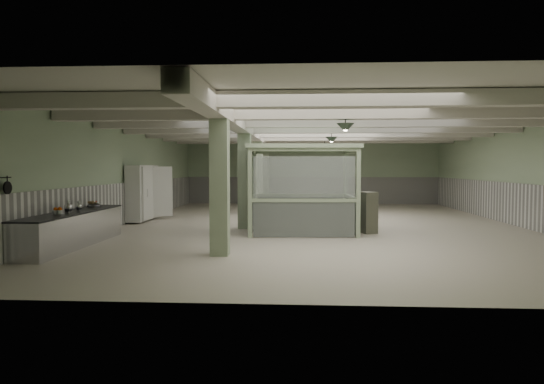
# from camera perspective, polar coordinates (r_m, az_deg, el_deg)

# --- Properties ---
(floor) EXTENTS (20.00, 20.00, 0.00)m
(floor) POSITION_cam_1_polar(r_m,az_deg,el_deg) (17.35, 5.40, -3.91)
(floor) COLOR beige
(floor) RESTS_ON ground
(ceiling) EXTENTS (14.00, 20.00, 0.02)m
(ceiling) POSITION_cam_1_polar(r_m,az_deg,el_deg) (17.29, 5.46, 8.02)
(ceiling) COLOR beige
(ceiling) RESTS_ON wall_back
(wall_back) EXTENTS (14.00, 0.02, 3.60)m
(wall_back) POSITION_cam_1_polar(r_m,az_deg,el_deg) (27.22, 4.69, 2.39)
(wall_back) COLOR #A2B994
(wall_back) RESTS_ON floor
(wall_front) EXTENTS (14.00, 0.02, 3.60)m
(wall_front) POSITION_cam_1_polar(r_m,az_deg,el_deg) (7.25, 8.20, 0.73)
(wall_front) COLOR #A2B994
(wall_front) RESTS_ON floor
(wall_left) EXTENTS (0.02, 20.00, 3.60)m
(wall_left) POSITION_cam_1_polar(r_m,az_deg,el_deg) (18.37, -16.97, 1.99)
(wall_left) COLOR #A2B994
(wall_left) RESTS_ON floor
(wall_right) EXTENTS (0.02, 20.00, 3.60)m
(wall_right) POSITION_cam_1_polar(r_m,az_deg,el_deg) (18.82, 27.26, 1.81)
(wall_right) COLOR #A2B994
(wall_right) RESTS_ON floor
(wainscot_left) EXTENTS (0.05, 19.90, 1.50)m
(wainscot_left) POSITION_cam_1_polar(r_m,az_deg,el_deg) (18.40, -16.85, -1.28)
(wainscot_left) COLOR white
(wainscot_left) RESTS_ON floor
(wainscot_right) EXTENTS (0.05, 19.90, 1.50)m
(wainscot_right) POSITION_cam_1_polar(r_m,az_deg,el_deg) (18.86, 27.11, -1.38)
(wainscot_right) COLOR white
(wainscot_right) RESTS_ON floor
(wainscot_back) EXTENTS (13.90, 0.05, 1.50)m
(wainscot_back) POSITION_cam_1_polar(r_m,az_deg,el_deg) (27.23, 4.68, 0.18)
(wainscot_back) COLOR white
(wainscot_back) RESTS_ON floor
(girder) EXTENTS (0.45, 19.90, 0.40)m
(girder) POSITION_cam_1_polar(r_m,az_deg,el_deg) (17.37, -2.88, 7.28)
(girder) COLOR beige
(girder) RESTS_ON ceiling
(beam_a) EXTENTS (13.90, 0.35, 0.32)m
(beam_a) POSITION_cam_1_polar(r_m,az_deg,el_deg) (9.83, 7.03, 10.80)
(beam_a) COLOR beige
(beam_a) RESTS_ON ceiling
(beam_b) EXTENTS (13.90, 0.35, 0.32)m
(beam_b) POSITION_cam_1_polar(r_m,az_deg,el_deg) (12.30, 6.29, 9.22)
(beam_b) COLOR beige
(beam_b) RESTS_ON ceiling
(beam_c) EXTENTS (13.90, 0.35, 0.32)m
(beam_c) POSITION_cam_1_polar(r_m,az_deg,el_deg) (14.79, 5.80, 8.17)
(beam_c) COLOR beige
(beam_c) RESTS_ON ceiling
(beam_d) EXTENTS (13.90, 0.35, 0.32)m
(beam_d) POSITION_cam_1_polar(r_m,az_deg,el_deg) (17.28, 5.45, 7.43)
(beam_d) COLOR beige
(beam_d) RESTS_ON ceiling
(beam_e) EXTENTS (13.90, 0.35, 0.32)m
(beam_e) POSITION_cam_1_polar(r_m,az_deg,el_deg) (19.77, 5.20, 6.87)
(beam_e) COLOR beige
(beam_e) RESTS_ON ceiling
(beam_f) EXTENTS (13.90, 0.35, 0.32)m
(beam_f) POSITION_cam_1_polar(r_m,az_deg,el_deg) (22.26, 5.00, 6.43)
(beam_f) COLOR beige
(beam_f) RESTS_ON ceiling
(beam_g) EXTENTS (13.90, 0.35, 0.32)m
(beam_g) POSITION_cam_1_polar(r_m,az_deg,el_deg) (24.76, 4.84, 6.09)
(beam_g) COLOR beige
(beam_g) RESTS_ON ceiling
(column_a) EXTENTS (0.42, 0.42, 3.60)m
(column_a) POSITION_cam_1_polar(r_m,az_deg,el_deg) (11.38, -6.18, 1.56)
(column_a) COLOR #91A283
(column_a) RESTS_ON floor
(column_b) EXTENTS (0.42, 0.42, 3.60)m
(column_b) POSITION_cam_1_polar(r_m,az_deg,el_deg) (16.33, -3.25, 2.00)
(column_b) COLOR #91A283
(column_b) RESTS_ON floor
(column_c) EXTENTS (0.42, 0.42, 3.60)m
(column_c) POSITION_cam_1_polar(r_m,az_deg,el_deg) (21.30, -1.69, 2.24)
(column_c) COLOR #91A283
(column_c) RESTS_ON floor
(column_d) EXTENTS (0.42, 0.42, 3.60)m
(column_d) POSITION_cam_1_polar(r_m,az_deg,el_deg) (25.29, -0.88, 2.36)
(column_d) COLOR #91A283
(column_d) RESTS_ON floor
(pendant_front) EXTENTS (0.44, 0.44, 0.22)m
(pendant_front) POSITION_cam_1_polar(r_m,az_deg,el_deg) (12.30, 8.63, 7.47)
(pendant_front) COLOR #2E3E2F
(pendant_front) RESTS_ON ceiling
(pendant_mid) EXTENTS (0.44, 0.44, 0.22)m
(pendant_mid) POSITION_cam_1_polar(r_m,az_deg,el_deg) (17.78, 7.01, 6.10)
(pendant_mid) COLOR #2E3E2F
(pendant_mid) RESTS_ON ceiling
(pendant_back) EXTENTS (0.44, 0.44, 0.22)m
(pendant_back) POSITION_cam_1_polar(r_m,az_deg,el_deg) (22.76, 6.22, 5.42)
(pendant_back) COLOR #2E3E2F
(pendant_back) RESTS_ON ceiling
(prep_counter) EXTENTS (0.82, 4.71, 0.91)m
(prep_counter) POSITION_cam_1_polar(r_m,az_deg,el_deg) (13.68, -22.39, -4.04)
(prep_counter) COLOR #B4B5B9
(prep_counter) RESTS_ON floor
(pitcher_near) EXTENTS (0.23, 0.25, 0.25)m
(pitcher_near) POSITION_cam_1_polar(r_m,az_deg,el_deg) (14.10, -21.78, -1.51)
(pitcher_near) COLOR #B4B5B9
(pitcher_near) RESTS_ON prep_counter
(pitcher_far) EXTENTS (0.26, 0.29, 0.31)m
(pitcher_far) POSITION_cam_1_polar(r_m,az_deg,el_deg) (13.59, -22.85, -1.57)
(pitcher_far) COLOR #B4B5B9
(pitcher_far) RESTS_ON prep_counter
(veg_colander) EXTENTS (0.40, 0.40, 0.18)m
(veg_colander) POSITION_cam_1_polar(r_m,az_deg,el_deg) (15.10, -20.24, -1.35)
(veg_colander) COLOR #444349
(veg_colander) RESTS_ON prep_counter
(orange_bowl) EXTENTS (0.34, 0.34, 0.10)m
(orange_bowl) POSITION_cam_1_polar(r_m,az_deg,el_deg) (13.11, -23.81, -2.21)
(orange_bowl) COLOR #B2B2B7
(orange_bowl) RESTS_ON prep_counter
(skillet_far) EXTENTS (0.04, 0.28, 0.28)m
(skillet_far) POSITION_cam_1_polar(r_m,az_deg,el_deg) (11.81, -28.68, 0.43)
(skillet_far) COLOR black
(skillet_far) RESTS_ON hook_rail
(walkin_cooler) EXTENTS (1.07, 2.26, 2.08)m
(walkin_cooler) POSITION_cam_1_polar(r_m,az_deg,el_deg) (19.15, -14.91, -0.23)
(walkin_cooler) COLOR silver
(walkin_cooler) RESTS_ON floor
(guard_booth) EXTENTS (3.54, 3.04, 2.75)m
(guard_booth) POSITION_cam_1_polar(r_m,az_deg,el_deg) (15.42, 3.54, 2.09)
(guard_booth) COLOR #9DB28E
(guard_booth) RESTS_ON floor
(filing_cabinet) EXTENTS (0.60, 0.70, 1.29)m
(filing_cabinet) POSITION_cam_1_polar(r_m,az_deg,el_deg) (15.51, 11.19, -2.37)
(filing_cabinet) COLOR #616252
(filing_cabinet) RESTS_ON floor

